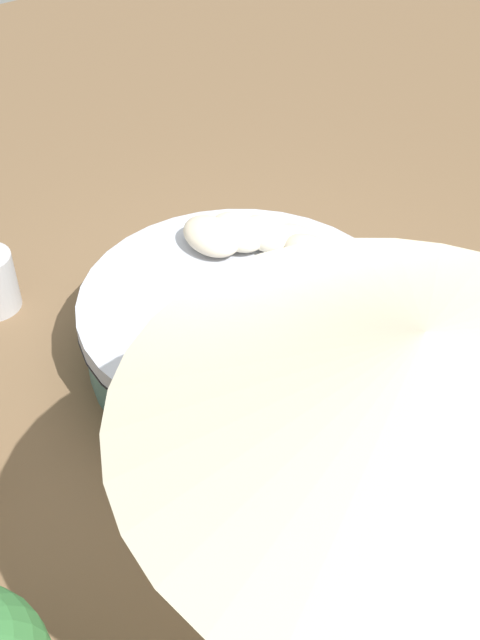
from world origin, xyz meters
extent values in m
plane|color=brown|center=(0.00, 0.00, 0.00)|extent=(16.00, 16.00, 0.00)
cylinder|color=#4C726B|center=(0.00, 0.00, 0.19)|extent=(2.19, 2.19, 0.39)
cylinder|color=black|center=(0.00, 0.00, 0.39)|extent=(2.27, 2.27, 0.02)
cylinder|color=#B2B7C6|center=(0.00, 0.00, 0.46)|extent=(2.26, 2.26, 0.13)
ellipsoid|color=beige|center=(-0.03, -0.62, 0.63)|extent=(0.46, 0.31, 0.21)
ellipsoid|color=beige|center=(0.18, -0.67, 0.60)|extent=(0.43, 0.33, 0.17)
ellipsoid|color=beige|center=(0.36, -0.54, 0.63)|extent=(0.45, 0.31, 0.21)
ellipsoid|color=beige|center=(0.51, -0.39, 0.63)|extent=(0.49, 0.36, 0.22)
ellipsoid|color=beige|center=(0.59, -0.20, 0.63)|extent=(0.51, 0.36, 0.22)
cylinder|color=#262628|center=(-2.11, 0.88, 0.04)|extent=(0.44, 0.44, 0.08)
cylinder|color=#99999E|center=(-2.11, 0.88, 1.06)|extent=(0.05, 0.05, 2.12)
cone|color=beige|center=(-2.11, 0.88, 1.93)|extent=(2.33, 2.33, 0.41)
camera|label=1|loc=(-3.27, 2.65, 3.92)|focal=43.98mm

